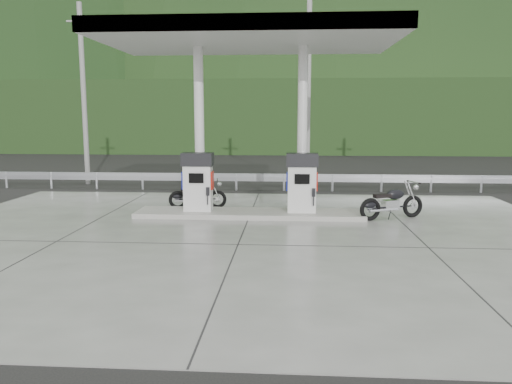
# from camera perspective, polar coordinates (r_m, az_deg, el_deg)

# --- Properties ---
(ground) EXTENTS (160.00, 160.00, 0.00)m
(ground) POSITION_cam_1_polar(r_m,az_deg,el_deg) (13.03, -1.62, -5.00)
(ground) COLOR black
(ground) RESTS_ON ground
(forecourt_apron) EXTENTS (18.00, 14.00, 0.02)m
(forecourt_apron) POSITION_cam_1_polar(r_m,az_deg,el_deg) (13.03, -1.62, -4.96)
(forecourt_apron) COLOR slate
(forecourt_apron) RESTS_ON ground
(pump_island) EXTENTS (7.00, 1.40, 0.15)m
(pump_island) POSITION_cam_1_polar(r_m,az_deg,el_deg) (15.44, -0.74, -2.47)
(pump_island) COLOR gray
(pump_island) RESTS_ON forecourt_apron
(gas_pump_left) EXTENTS (0.95, 0.55, 1.80)m
(gas_pump_left) POSITION_cam_1_polar(r_m,az_deg,el_deg) (15.50, -6.65, 1.16)
(gas_pump_left) COLOR silver
(gas_pump_left) RESTS_ON pump_island
(gas_pump_right) EXTENTS (0.95, 0.55, 1.80)m
(gas_pump_right) POSITION_cam_1_polar(r_m,az_deg,el_deg) (15.24, 5.26, 1.06)
(gas_pump_right) COLOR silver
(gas_pump_right) RESTS_ON pump_island
(canopy_column_left) EXTENTS (0.30, 0.30, 5.00)m
(canopy_column_left) POSITION_cam_1_polar(r_m,az_deg,el_deg) (15.76, -6.49, 7.12)
(canopy_column_left) COLOR silver
(canopy_column_left) RESTS_ON pump_island
(canopy_column_right) EXTENTS (0.30, 0.30, 5.00)m
(canopy_column_right) POSITION_cam_1_polar(r_m,az_deg,el_deg) (15.52, 5.31, 7.12)
(canopy_column_right) COLOR silver
(canopy_column_right) RESTS_ON pump_island
(canopy_roof) EXTENTS (8.50, 5.00, 0.40)m
(canopy_roof) POSITION_cam_1_polar(r_m,az_deg,el_deg) (15.33, -0.78, 17.26)
(canopy_roof) COLOR silver
(canopy_roof) RESTS_ON canopy_column_left
(guardrail) EXTENTS (26.00, 0.16, 1.42)m
(guardrail) POSITION_cam_1_polar(r_m,az_deg,el_deg) (20.78, 0.47, 2.11)
(guardrail) COLOR #A9ACB1
(guardrail) RESTS_ON ground
(road) EXTENTS (60.00, 7.00, 0.01)m
(road) POSITION_cam_1_polar(r_m,az_deg,el_deg) (24.33, 0.96, 1.39)
(road) COLOR black
(road) RESTS_ON ground
(utility_pole_a) EXTENTS (0.22, 0.22, 8.00)m
(utility_pole_a) POSITION_cam_1_polar(r_m,az_deg,el_deg) (23.97, -19.09, 10.40)
(utility_pole_a) COLOR gray
(utility_pole_a) RESTS_ON ground
(utility_pole_b) EXTENTS (0.22, 0.22, 8.00)m
(utility_pole_b) POSITION_cam_1_polar(r_m,az_deg,el_deg) (22.14, 5.99, 11.00)
(utility_pole_b) COLOR gray
(utility_pole_b) RESTS_ON ground
(tree_band) EXTENTS (80.00, 6.00, 6.00)m
(tree_band) POSITION_cam_1_polar(r_m,az_deg,el_deg) (42.62, 2.24, 8.54)
(tree_band) COLOR black
(tree_band) RESTS_ON ground
(forested_hills) EXTENTS (100.00, 40.00, 140.00)m
(forested_hills) POSITION_cam_1_polar(r_m,az_deg,el_deg) (72.68, 2.90, 6.21)
(forested_hills) COLOR black
(forested_hills) RESTS_ON ground
(motorcycle_left) EXTENTS (1.86, 0.81, 0.85)m
(motorcycle_left) POSITION_cam_1_polar(r_m,az_deg,el_deg) (16.78, -6.69, -0.42)
(motorcycle_left) COLOR black
(motorcycle_left) RESTS_ON forecourt_apron
(motorcycle_right) EXTENTS (2.12, 1.40, 0.96)m
(motorcycle_right) POSITION_cam_1_polar(r_m,az_deg,el_deg) (15.50, 15.27, -1.21)
(motorcycle_right) COLOR black
(motorcycle_right) RESTS_ON forecourt_apron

